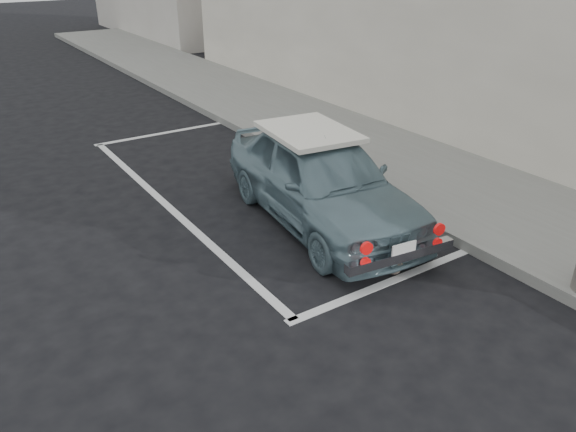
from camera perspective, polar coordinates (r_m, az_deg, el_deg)
name	(u,v)px	position (r m, az deg, el deg)	size (l,w,h in m)	color
ground	(332,275)	(6.90, 4.54, -6.02)	(80.00, 80.00, 0.00)	black
sidewalk	(407,168)	(10.15, 12.04, 4.79)	(2.80, 40.00, 0.15)	slate
pline_rear	(391,281)	(6.87, 10.43, -6.53)	(3.00, 0.12, 0.01)	silver
pline_front	(165,133)	(12.38, -12.37, 8.25)	(3.00, 0.12, 0.01)	silver
pline_side	(167,206)	(8.84, -12.15, 1.03)	(0.12, 7.00, 0.01)	silver
retro_coupe	(321,178)	(7.93, 3.39, 3.84)	(2.00, 4.02, 1.31)	slate
cat	(392,265)	(6.99, 10.51, -4.91)	(0.23, 0.45, 0.24)	#706155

